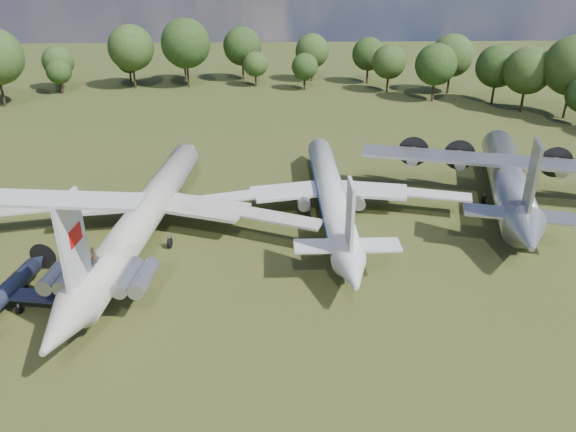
{
  "coord_description": "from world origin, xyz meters",
  "views": [
    {
      "loc": [
        10.83,
        -56.7,
        31.05
      ],
      "look_at": [
        12.68,
        -2.83,
        5.0
      ],
      "focal_mm": 35.0,
      "sensor_mm": 36.0,
      "label": 1
    }
  ],
  "objects_px": {
    "il62_airliner": "(147,218)",
    "person_on_il62": "(94,255)",
    "small_prop_west": "(3,299)",
    "tu104_jet": "(331,198)",
    "an12_transport": "(507,183)"
  },
  "relations": [
    {
      "from": "il62_airliner",
      "to": "person_on_il62",
      "type": "height_order",
      "value": "person_on_il62"
    },
    {
      "from": "small_prop_west",
      "to": "person_on_il62",
      "type": "height_order",
      "value": "person_on_il62"
    },
    {
      "from": "tu104_jet",
      "to": "il62_airliner",
      "type": "bearing_deg",
      "value": -165.88
    },
    {
      "from": "an12_transport",
      "to": "small_prop_west",
      "type": "distance_m",
      "value": 60.68
    },
    {
      "from": "il62_airliner",
      "to": "small_prop_west",
      "type": "relative_size",
      "value": 3.16
    },
    {
      "from": "tu104_jet",
      "to": "small_prop_west",
      "type": "bearing_deg",
      "value": -149.11
    },
    {
      "from": "an12_transport",
      "to": "il62_airliner",
      "type": "bearing_deg",
      "value": -153.94
    },
    {
      "from": "small_prop_west",
      "to": "il62_airliner",
      "type": "bearing_deg",
      "value": 61.19
    },
    {
      "from": "il62_airliner",
      "to": "tu104_jet",
      "type": "height_order",
      "value": "il62_airliner"
    },
    {
      "from": "il62_airliner",
      "to": "small_prop_west",
      "type": "distance_m",
      "value": 17.78
    },
    {
      "from": "an12_transport",
      "to": "person_on_il62",
      "type": "height_order",
      "value": "person_on_il62"
    },
    {
      "from": "an12_transport",
      "to": "small_prop_west",
      "type": "height_order",
      "value": "an12_transport"
    },
    {
      "from": "person_on_il62",
      "to": "tu104_jet",
      "type": "bearing_deg",
      "value": -123.75
    },
    {
      "from": "an12_transport",
      "to": "person_on_il62",
      "type": "distance_m",
      "value": 52.51
    },
    {
      "from": "il62_airliner",
      "to": "an12_transport",
      "type": "bearing_deg",
      "value": 16.83
    }
  ]
}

